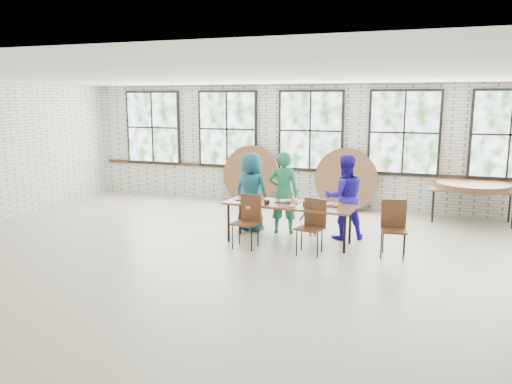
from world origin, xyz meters
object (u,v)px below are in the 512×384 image
chair_near_right (313,221)px  storage_table (472,191)px  dining_table (289,206)px  chair_near_left (248,216)px

chair_near_right → storage_table: (2.75, 3.28, 0.13)m
dining_table → storage_table: same height
chair_near_right → storage_table: size_ratio=0.52×
chair_near_left → storage_table: 5.12m
storage_table → dining_table: bearing=-141.7°
chair_near_left → storage_table: bearing=51.5°
chair_near_right → storage_table: chair_near_right is taller
dining_table → chair_near_right: bearing=-35.2°
chair_near_left → chair_near_right: same height
dining_table → storage_table: bearing=45.4°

